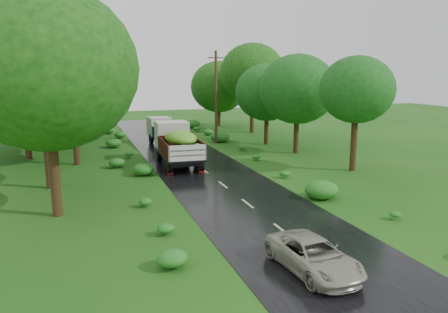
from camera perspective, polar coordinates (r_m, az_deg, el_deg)
name	(u,v)px	position (r m, az deg, el deg)	size (l,w,h in m)	color
ground	(282,230)	(19.27, 7.56, -9.51)	(120.00, 120.00, 0.00)	#134C10
road	(241,198)	(23.61, 2.20, -5.50)	(6.50, 80.00, 0.02)	black
road_lines	(234,193)	(24.51, 1.36, -4.84)	(0.12, 69.60, 0.00)	#BFB78C
truck_near	(177,142)	(31.87, -6.18, 1.86)	(2.73, 7.09, 2.94)	black
truck_far	(165,130)	(40.52, -7.70, 3.39)	(2.77, 6.02, 2.44)	black
car	(313,256)	(15.52, 11.57, -12.56)	(1.88, 4.07, 1.13)	#A6A494
utility_pole	(216,97)	(40.85, -1.06, 7.83)	(1.50, 0.24, 8.58)	#382616
trees_left	(48,69)	(38.72, -22.03, 10.53)	(7.71, 34.21, 9.96)	black
trees_right	(263,85)	(43.24, 5.12, 9.26)	(5.39, 30.03, 8.27)	black
shrubs	(197,160)	(31.85, -3.56, -0.51)	(11.90, 44.00, 0.70)	#17641D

